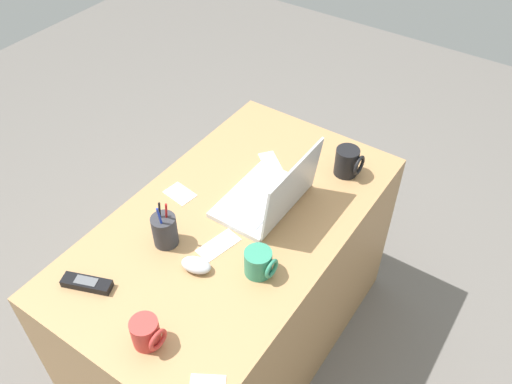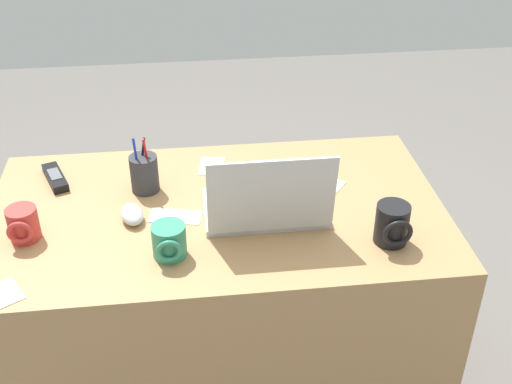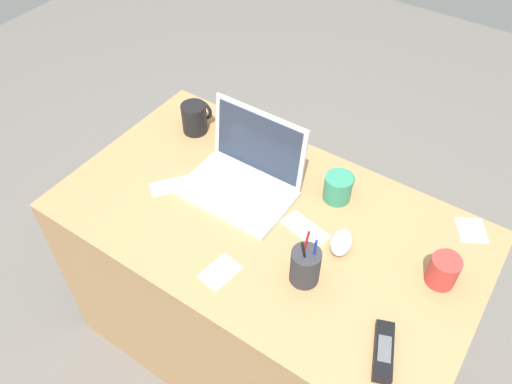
{
  "view_description": "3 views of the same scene",
  "coord_description": "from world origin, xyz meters",
  "px_view_note": "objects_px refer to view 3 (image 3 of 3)",
  "views": [
    {
      "loc": [
        0.97,
        0.75,
        2.03
      ],
      "look_at": [
        -0.09,
        0.03,
        0.82
      ],
      "focal_mm": 37.27,
      "sensor_mm": 36.0,
      "label": 1
    },
    {
      "loc": [
        0.07,
        1.49,
        1.75
      ],
      "look_at": [
        -0.11,
        0.01,
        0.79
      ],
      "focal_mm": 45.8,
      "sensor_mm": 36.0,
      "label": 2
    },
    {
      "loc": [
        0.52,
        -0.83,
        1.88
      ],
      "look_at": [
        -0.03,
        -0.01,
        0.84
      ],
      "focal_mm": 35.83,
      "sensor_mm": 36.0,
      "label": 3
    }
  ],
  "objects_px": {
    "computer_mouse": "(341,242)",
    "coffee_mug_spare": "(338,187)",
    "coffee_mug_tall": "(444,270)",
    "pen_holder": "(305,266)",
    "cordless_phone": "(384,351)",
    "coffee_mug_white": "(195,118)",
    "laptop": "(244,176)"
  },
  "relations": [
    {
      "from": "laptop",
      "to": "cordless_phone",
      "type": "height_order",
      "value": "laptop"
    },
    {
      "from": "coffee_mug_white",
      "to": "cordless_phone",
      "type": "distance_m",
      "value": 0.98
    },
    {
      "from": "cordless_phone",
      "to": "pen_holder",
      "type": "bearing_deg",
      "value": 163.27
    },
    {
      "from": "coffee_mug_spare",
      "to": "cordless_phone",
      "type": "relative_size",
      "value": 0.62
    },
    {
      "from": "coffee_mug_spare",
      "to": "cordless_phone",
      "type": "xyz_separation_m",
      "value": [
        0.33,
        -0.39,
        -0.03
      ]
    },
    {
      "from": "computer_mouse",
      "to": "pen_holder",
      "type": "relative_size",
      "value": 0.55
    },
    {
      "from": "coffee_mug_white",
      "to": "cordless_phone",
      "type": "height_order",
      "value": "coffee_mug_white"
    },
    {
      "from": "laptop",
      "to": "pen_holder",
      "type": "distance_m",
      "value": 0.38
    },
    {
      "from": "coffee_mug_tall",
      "to": "pen_holder",
      "type": "bearing_deg",
      "value": -146.53
    },
    {
      "from": "laptop",
      "to": "coffee_mug_tall",
      "type": "xyz_separation_m",
      "value": [
        0.63,
        0.01,
        -0.0
      ]
    },
    {
      "from": "coffee_mug_tall",
      "to": "cordless_phone",
      "type": "distance_m",
      "value": 0.28
    },
    {
      "from": "computer_mouse",
      "to": "pen_holder",
      "type": "height_order",
      "value": "pen_holder"
    },
    {
      "from": "laptop",
      "to": "coffee_mug_white",
      "type": "relative_size",
      "value": 3.12
    },
    {
      "from": "coffee_mug_tall",
      "to": "coffee_mug_spare",
      "type": "xyz_separation_m",
      "value": [
        -0.37,
        0.11,
        -0.0
      ]
    },
    {
      "from": "laptop",
      "to": "coffee_mug_tall",
      "type": "bearing_deg",
      "value": 1.16
    },
    {
      "from": "pen_holder",
      "to": "laptop",
      "type": "bearing_deg",
      "value": 150.24
    },
    {
      "from": "coffee_mug_tall",
      "to": "cordless_phone",
      "type": "relative_size",
      "value": 0.57
    },
    {
      "from": "computer_mouse",
      "to": "cordless_phone",
      "type": "height_order",
      "value": "computer_mouse"
    },
    {
      "from": "computer_mouse",
      "to": "cordless_phone",
      "type": "bearing_deg",
      "value": -57.32
    },
    {
      "from": "coffee_mug_tall",
      "to": "coffee_mug_spare",
      "type": "bearing_deg",
      "value": 162.75
    },
    {
      "from": "computer_mouse",
      "to": "pen_holder",
      "type": "xyz_separation_m",
      "value": [
        -0.03,
        -0.15,
        0.04
      ]
    },
    {
      "from": "computer_mouse",
      "to": "cordless_phone",
      "type": "xyz_separation_m",
      "value": [
        0.23,
        -0.23,
        -0.01
      ]
    },
    {
      "from": "laptop",
      "to": "pen_holder",
      "type": "bearing_deg",
      "value": -29.76
    },
    {
      "from": "coffee_mug_white",
      "to": "cordless_phone",
      "type": "relative_size",
      "value": 0.68
    },
    {
      "from": "computer_mouse",
      "to": "coffee_mug_spare",
      "type": "distance_m",
      "value": 0.19
    },
    {
      "from": "coffee_mug_white",
      "to": "pen_holder",
      "type": "xyz_separation_m",
      "value": [
        0.63,
        -0.32,
        0.0
      ]
    },
    {
      "from": "laptop",
      "to": "pen_holder",
      "type": "relative_size",
      "value": 1.91
    },
    {
      "from": "computer_mouse",
      "to": "coffee_mug_tall",
      "type": "relative_size",
      "value": 1.07
    },
    {
      "from": "coffee_mug_white",
      "to": "coffee_mug_spare",
      "type": "height_order",
      "value": "coffee_mug_white"
    },
    {
      "from": "coffee_mug_spare",
      "to": "cordless_phone",
      "type": "distance_m",
      "value": 0.51
    },
    {
      "from": "coffee_mug_tall",
      "to": "computer_mouse",
      "type": "bearing_deg",
      "value": -169.42
    },
    {
      "from": "coffee_mug_spare",
      "to": "pen_holder",
      "type": "bearing_deg",
      "value": -77.97
    }
  ]
}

